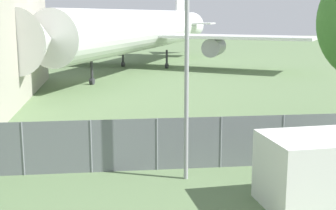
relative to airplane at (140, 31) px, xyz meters
The scene contains 4 objects.
perimeter_fence 34.62m from the airplane, 88.36° to the right, with size 56.07×0.07×2.08m.
airplane is the anchor object (origin of this frame).
portable_cabin 38.85m from the airplane, 84.96° to the right, with size 4.13×2.86×2.31m.
light_mast 35.60m from the airplane, 90.96° to the right, with size 0.44×0.44×7.74m.
Camera 1 is at (-4.26, -6.82, 6.04)m, focal length 50.00 mm.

